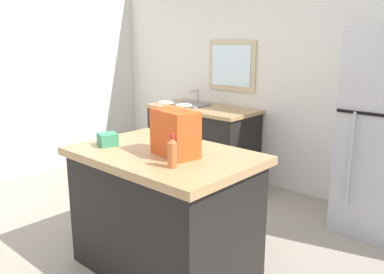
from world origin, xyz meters
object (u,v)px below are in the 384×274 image
at_px(shopping_bag, 175,133).
at_px(kitchen_island, 164,211).
at_px(bottle, 172,153).
at_px(small_box, 108,139).

bearing_deg(shopping_bag, kitchen_island, 175.32).
bearing_deg(shopping_bag, bottle, -49.24).
xyz_separation_m(kitchen_island, small_box, (-0.42, -0.16, 0.50)).
distance_m(shopping_bag, bottle, 0.27).
bearing_deg(shopping_bag, small_box, -164.73).
distance_m(kitchen_island, shopping_bag, 0.62).
bearing_deg(kitchen_island, small_box, -159.05).
height_order(kitchen_island, shopping_bag, shopping_bag).
distance_m(kitchen_island, bottle, 0.66).
relative_size(kitchen_island, small_box, 9.87).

